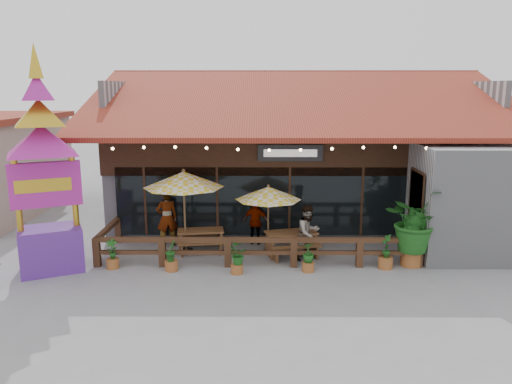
{
  "coord_description": "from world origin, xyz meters",
  "views": [
    {
      "loc": [
        -1.56,
        -14.95,
        5.37
      ],
      "look_at": [
        -1.66,
        1.5,
        1.91
      ],
      "focal_mm": 35.0,
      "sensor_mm": 36.0,
      "label": 1
    }
  ],
  "objects_px": {
    "picnic_table_right": "(291,239)",
    "thai_sign_tower": "(42,146)",
    "picnic_table_left": "(201,237)",
    "umbrella_left": "(184,180)",
    "tropical_plant": "(414,222)",
    "umbrella_right": "(268,193)"
  },
  "relations": [
    {
      "from": "picnic_table_right",
      "to": "thai_sign_tower",
      "type": "height_order",
      "value": "thai_sign_tower"
    },
    {
      "from": "picnic_table_left",
      "to": "umbrella_left",
      "type": "bearing_deg",
      "value": -168.93
    },
    {
      "from": "tropical_plant",
      "to": "umbrella_right",
      "type": "bearing_deg",
      "value": 164.82
    },
    {
      "from": "picnic_table_left",
      "to": "thai_sign_tower",
      "type": "height_order",
      "value": "thai_sign_tower"
    },
    {
      "from": "picnic_table_left",
      "to": "tropical_plant",
      "type": "xyz_separation_m",
      "value": [
        6.63,
        -1.35,
        0.89
      ]
    },
    {
      "from": "umbrella_left",
      "to": "umbrella_right",
      "type": "distance_m",
      "value": 2.78
    },
    {
      "from": "thai_sign_tower",
      "to": "tropical_plant",
      "type": "height_order",
      "value": "thai_sign_tower"
    },
    {
      "from": "picnic_table_right",
      "to": "thai_sign_tower",
      "type": "distance_m",
      "value": 8.03
    },
    {
      "from": "umbrella_left",
      "to": "thai_sign_tower",
      "type": "xyz_separation_m",
      "value": [
        -3.75,
        -1.72,
        1.3
      ]
    },
    {
      "from": "umbrella_left",
      "to": "picnic_table_left",
      "type": "bearing_deg",
      "value": 11.07
    },
    {
      "from": "umbrella_right",
      "to": "picnic_table_left",
      "type": "bearing_deg",
      "value": 175.9
    },
    {
      "from": "umbrella_right",
      "to": "picnic_table_right",
      "type": "bearing_deg",
      "value": -18.03
    },
    {
      "from": "thai_sign_tower",
      "to": "umbrella_left",
      "type": "bearing_deg",
      "value": 24.65
    },
    {
      "from": "thai_sign_tower",
      "to": "tropical_plant",
      "type": "distance_m",
      "value": 11.13
    },
    {
      "from": "umbrella_left",
      "to": "picnic_table_right",
      "type": "height_order",
      "value": "umbrella_left"
    },
    {
      "from": "umbrella_left",
      "to": "picnic_table_right",
      "type": "xyz_separation_m",
      "value": [
        3.48,
        -0.31,
        -1.91
      ]
    },
    {
      "from": "thai_sign_tower",
      "to": "picnic_table_right",
      "type": "bearing_deg",
      "value": 11.06
    },
    {
      "from": "picnic_table_right",
      "to": "tropical_plant",
      "type": "distance_m",
      "value": 3.85
    },
    {
      "from": "umbrella_right",
      "to": "picnic_table_left",
      "type": "distance_m",
      "value": 2.71
    },
    {
      "from": "picnic_table_left",
      "to": "picnic_table_right",
      "type": "distance_m",
      "value": 3.02
    },
    {
      "from": "umbrella_right",
      "to": "tropical_plant",
      "type": "bearing_deg",
      "value": -15.18
    },
    {
      "from": "picnic_table_left",
      "to": "thai_sign_tower",
      "type": "xyz_separation_m",
      "value": [
        -4.24,
        -1.82,
        3.25
      ]
    }
  ]
}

